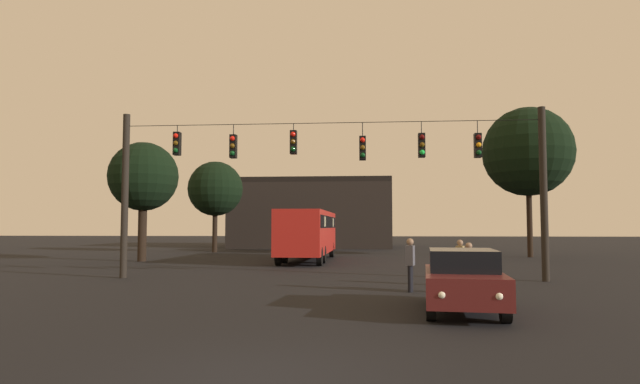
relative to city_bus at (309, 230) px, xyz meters
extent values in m
plane|color=black|center=(1.98, -1.02, -1.87)|extent=(168.00, 168.00, 0.00)
cylinder|color=black|center=(-6.36, -11.60, 1.50)|extent=(0.28, 0.28, 6.73)
cylinder|color=black|center=(10.32, -11.60, 1.50)|extent=(0.28, 0.28, 6.73)
cylinder|color=black|center=(1.98, -11.60, 4.37)|extent=(16.68, 0.02, 0.02)
cylinder|color=black|center=(-4.20, -11.60, 4.22)|extent=(0.03, 0.03, 0.27)
cube|color=black|center=(-4.20, -11.60, 3.61)|extent=(0.26, 0.32, 0.95)
sphere|color=red|center=(-4.20, -11.78, 3.91)|extent=(0.20, 0.20, 0.20)
sphere|color=#5B3D0C|center=(-4.20, -11.78, 3.61)|extent=(0.20, 0.20, 0.20)
sphere|color=#0C4219|center=(-4.20, -11.78, 3.31)|extent=(0.20, 0.20, 0.20)
cylinder|color=black|center=(-1.85, -11.60, 4.15)|extent=(0.03, 0.03, 0.42)
cube|color=black|center=(-1.85, -11.60, 3.47)|extent=(0.26, 0.32, 0.95)
sphere|color=red|center=(-1.85, -11.78, 3.77)|extent=(0.20, 0.20, 0.20)
sphere|color=#5B3D0C|center=(-1.85, -11.78, 3.47)|extent=(0.20, 0.20, 0.20)
sphere|color=#0C4219|center=(-1.85, -11.78, 3.17)|extent=(0.20, 0.20, 0.20)
cylinder|color=black|center=(0.61, -11.60, 4.22)|extent=(0.03, 0.03, 0.28)
cube|color=black|center=(0.61, -11.60, 3.60)|extent=(0.26, 0.32, 0.95)
sphere|color=red|center=(0.61, -11.78, 3.90)|extent=(0.20, 0.20, 0.20)
sphere|color=#5B3D0C|center=(0.61, -11.78, 3.60)|extent=(0.20, 0.20, 0.20)
sphere|color=#0C4219|center=(0.61, -11.78, 3.30)|extent=(0.20, 0.20, 0.20)
cylinder|color=black|center=(3.38, -11.60, 4.08)|extent=(0.03, 0.03, 0.55)
cube|color=black|center=(3.38, -11.60, 3.33)|extent=(0.26, 0.32, 0.95)
sphere|color=red|center=(3.38, -11.78, 3.63)|extent=(0.20, 0.20, 0.20)
sphere|color=#5B3D0C|center=(3.38, -11.78, 3.33)|extent=(0.20, 0.20, 0.20)
sphere|color=#0C4219|center=(3.38, -11.78, 3.03)|extent=(0.20, 0.20, 0.20)
cylinder|color=black|center=(5.70, -11.60, 4.13)|extent=(0.03, 0.03, 0.47)
cube|color=black|center=(5.70, -11.60, 3.42)|extent=(0.26, 0.32, 0.95)
sphere|color=#510A0A|center=(5.70, -11.78, 3.72)|extent=(0.20, 0.20, 0.20)
sphere|color=#5B3D0C|center=(5.70, -11.78, 3.42)|extent=(0.20, 0.20, 0.20)
sphere|color=#1EE04C|center=(5.70, -11.78, 3.12)|extent=(0.20, 0.20, 0.20)
cylinder|color=black|center=(7.87, -11.60, 4.11)|extent=(0.03, 0.03, 0.50)
cube|color=black|center=(7.87, -11.60, 3.38)|extent=(0.26, 0.32, 0.95)
sphere|color=#510A0A|center=(7.87, -11.78, 3.68)|extent=(0.20, 0.20, 0.20)
sphere|color=orange|center=(7.87, -11.78, 3.38)|extent=(0.20, 0.20, 0.20)
sphere|color=#0C4219|center=(7.87, -11.78, 3.08)|extent=(0.20, 0.20, 0.20)
cube|color=#B21E19|center=(0.00, 0.01, -0.12)|extent=(2.69, 11.04, 2.50)
cube|color=black|center=(0.00, 0.01, 0.49)|extent=(2.72, 10.38, 0.70)
cylinder|color=black|center=(-1.04, 3.99, -1.37)|extent=(0.30, 1.00, 1.00)
cylinder|color=black|center=(1.18, 3.95, -1.37)|extent=(0.30, 1.00, 1.00)
cylinder|color=black|center=(-1.15, -2.17, -1.37)|extent=(0.30, 1.00, 1.00)
cylinder|color=black|center=(1.07, -2.21, -1.37)|extent=(0.30, 1.00, 1.00)
cylinder|color=black|center=(-1.18, -4.15, -1.37)|extent=(0.30, 1.00, 1.00)
cylinder|color=black|center=(1.04, -4.19, -1.37)|extent=(0.30, 1.00, 1.00)
cube|color=beige|center=(0.06, 3.31, 0.49)|extent=(2.57, 0.84, 0.56)
cube|color=beige|center=(-0.05, -2.74, 0.49)|extent=(2.57, 0.84, 0.56)
cube|color=#511919|center=(5.86, -19.31, -1.21)|extent=(2.25, 4.47, 0.68)
cube|color=black|center=(5.88, -19.16, -0.61)|extent=(1.82, 2.48, 0.52)
cylinder|color=black|center=(6.49, -20.80, -1.55)|extent=(0.29, 0.66, 0.64)
cylinder|color=black|center=(4.92, -20.63, -1.55)|extent=(0.29, 0.66, 0.64)
cylinder|color=black|center=(6.80, -17.98, -1.55)|extent=(0.29, 0.66, 0.64)
cylinder|color=black|center=(5.23, -17.81, -1.55)|extent=(0.29, 0.66, 0.64)
sphere|color=white|center=(6.21, -21.46, -1.21)|extent=(0.18, 0.18, 0.18)
sphere|color=white|center=(5.06, -21.33, -1.21)|extent=(0.18, 0.18, 0.18)
cylinder|color=black|center=(6.71, -15.60, -1.47)|extent=(0.14, 0.14, 0.79)
cylinder|color=black|center=(6.68, -15.76, -1.47)|extent=(0.14, 0.14, 0.79)
cube|color=#4C4C56|center=(6.70, -15.68, -0.78)|extent=(0.29, 0.39, 0.59)
sphere|color=#8C6B51|center=(6.70, -15.68, -0.38)|extent=(0.21, 0.21, 0.21)
cylinder|color=black|center=(4.92, -15.32, -1.44)|extent=(0.14, 0.14, 0.85)
cylinder|color=black|center=(4.88, -15.47, -1.44)|extent=(0.14, 0.14, 0.85)
cube|color=#4C4C56|center=(4.90, -15.40, -0.70)|extent=(0.33, 0.41, 0.63)
sphere|color=#8C6B51|center=(4.90, -15.40, -0.27)|extent=(0.23, 0.23, 0.23)
cylinder|color=black|center=(6.83, -13.45, -1.46)|extent=(0.14, 0.14, 0.81)
cylinder|color=black|center=(6.77, -13.60, -1.46)|extent=(0.14, 0.14, 0.81)
cube|color=#997F4C|center=(6.80, -13.53, -0.76)|extent=(0.35, 0.42, 0.60)
sphere|color=#8C6B51|center=(6.80, -13.53, -0.35)|extent=(0.22, 0.22, 0.22)
cube|color=black|center=(-1.84, 22.45, 1.26)|extent=(15.57, 11.38, 6.26)
cube|color=black|center=(-1.84, 22.45, 4.64)|extent=(15.57, 11.38, 0.50)
cylinder|color=black|center=(14.67, 4.99, 0.68)|extent=(0.37, 0.37, 5.09)
sphere|color=black|center=(14.67, 4.99, 5.37)|extent=(6.12, 6.12, 6.12)
cylinder|color=black|center=(-8.67, 9.90, -0.06)|extent=(0.39, 0.39, 3.60)
sphere|color=black|center=(-8.67, 9.90, 3.29)|extent=(4.44, 4.44, 4.44)
cylinder|color=black|center=(-9.90, -1.46, -0.04)|extent=(0.51, 0.51, 3.65)
sphere|color=black|center=(-9.90, -1.46, 3.25)|extent=(4.16, 4.16, 4.16)
camera|label=1|loc=(3.47, -32.92, 0.23)|focal=30.26mm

